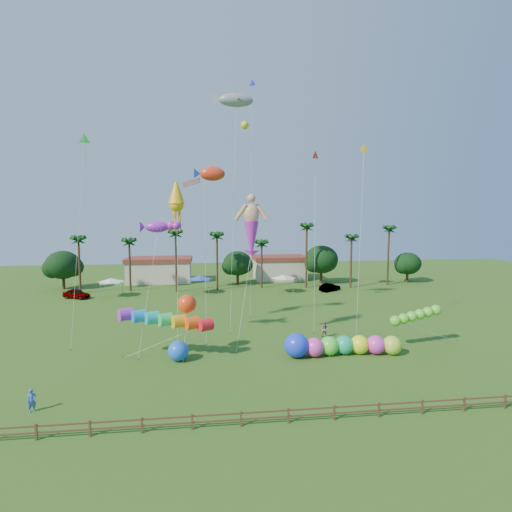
{
  "coord_description": "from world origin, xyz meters",
  "views": [
    {
      "loc": [
        -5.09,
        -29.54,
        13.11
      ],
      "look_at": [
        0.0,
        10.0,
        9.0
      ],
      "focal_mm": 28.0,
      "sensor_mm": 36.0,
      "label": 1
    }
  ],
  "objects": [
    {
      "name": "squid_kite",
      "position": [
        -8.12,
        15.42,
        14.24
      ],
      "size": [
        1.83,
        5.6,
        16.77
      ],
      "color": "yellow",
      "rests_on": "ground"
    },
    {
      "name": "blue_ball",
      "position": [
        -7.59,
        5.89,
        0.92
      ],
      "size": [
        1.85,
        1.85,
        1.85
      ],
      "primitive_type": "sphere",
      "color": "blue",
      "rests_on": "ground"
    },
    {
      "name": "spectator_b",
      "position": [
        7.52,
        10.83,
        0.87
      ],
      "size": [
        1.07,
        1.02,
        1.74
      ],
      "primitive_type": "imported",
      "rotation": [
        0.0,
        0.0,
        -0.59
      ],
      "color": "gray",
      "rests_on": "ground"
    },
    {
      "name": "ground",
      "position": [
        0.0,
        0.0,
        0.0
      ],
      "size": [
        160.0,
        160.0,
        0.0
      ],
      "primitive_type": "plane",
      "color": "#285116",
      "rests_on": "ground"
    },
    {
      "name": "fence",
      "position": [
        0.0,
        -6.0,
        0.61
      ],
      "size": [
        36.12,
        0.12,
        1.0
      ],
      "color": "brown",
      "rests_on": "ground"
    },
    {
      "name": "car_b",
      "position": [
        16.24,
        36.22,
        0.67
      ],
      "size": [
        4.22,
        3.36,
        1.35
      ],
      "primitive_type": "imported",
      "rotation": [
        0.0,
        0.0,
        2.13
      ],
      "color": "#4C4C54",
      "rests_on": "ground"
    },
    {
      "name": "tree_line",
      "position": [
        3.57,
        44.0,
        4.28
      ],
      "size": [
        69.46,
        8.91,
        11.0
      ],
      "color": "#3A2819",
      "rests_on": "ground"
    },
    {
      "name": "tent_row",
      "position": [
        -6.0,
        36.33,
        2.75
      ],
      "size": [
        31.0,
        4.0,
        0.6
      ],
      "color": "white",
      "rests_on": "ground"
    },
    {
      "name": "merman_kite",
      "position": [
        -0.42,
        10.39,
        11.67
      ],
      "size": [
        3.4,
        4.56,
        14.66
      ],
      "color": "tan",
      "rests_on": "ground"
    },
    {
      "name": "delta_kite_green",
      "position": [
        -17.01,
        13.35,
        20.35
      ],
      "size": [
        1.84,
        3.8,
        21.32
      ],
      "color": "#38F04F",
      "rests_on": "ground"
    },
    {
      "name": "shark_kite",
      "position": [
        -1.15,
        20.09,
        26.88
      ],
      "size": [
        5.96,
        8.57,
        27.89
      ],
      "color": "gray",
      "rests_on": "ground"
    },
    {
      "name": "buildings_row",
      "position": [
        -3.09,
        50.0,
        2.0
      ],
      "size": [
        35.0,
        7.0,
        4.0
      ],
      "color": "beige",
      "rests_on": "ground"
    },
    {
      "name": "caterpillar_inflatable",
      "position": [
        7.18,
        5.41,
        0.96
      ],
      "size": [
        11.18,
        2.47,
        2.28
      ],
      "rotation": [
        0.0,
        0.0,
        -0.03
      ],
      "color": "#EF3EB7",
      "rests_on": "ground"
    },
    {
      "name": "spectator_a",
      "position": [
        -16.69,
        -2.37,
        0.78
      ],
      "size": [
        0.68,
        0.61,
        1.56
      ],
      "primitive_type": "imported",
      "rotation": [
        0.0,
        0.0,
        0.53
      ],
      "color": "blue",
      "rests_on": "ground"
    },
    {
      "name": "delta_kite_blue",
      "position": [
        1.3,
        24.18,
        29.19
      ],
      "size": [
        1.32,
        4.23,
        30.81
      ],
      "color": "#191CE5",
      "rests_on": "ground"
    },
    {
      "name": "delta_kite_red",
      "position": [
        7.87,
        16.7,
        19.68
      ],
      "size": [
        1.71,
        4.71,
        20.64
      ],
      "color": "red",
      "rests_on": "ground"
    },
    {
      "name": "orange_ball_kite",
      "position": [
        -6.79,
        7.08,
        4.96
      ],
      "size": [
        2.02,
        2.84,
        5.82
      ],
      "color": "#FA3A14",
      "rests_on": "ground"
    },
    {
      "name": "green_worm",
      "position": [
        13.43,
        6.82,
        2.71
      ],
      "size": [
        10.35,
        3.32,
        3.34
      ],
      "color": "#60D12E",
      "rests_on": "ground"
    },
    {
      "name": "rainbow_tube",
      "position": [
        -7.26,
        6.02,
        3.22
      ],
      "size": [
        9.67,
        3.76,
        3.81
      ],
      "color": "red",
      "rests_on": "ground"
    },
    {
      "name": "delta_kite_yellow",
      "position": [
        12.13,
        12.67,
        19.85
      ],
      "size": [
        2.63,
        4.23,
        20.82
      ],
      "color": "yellow",
      "rests_on": "ground"
    },
    {
      "name": "lobster_kite",
      "position": [
        -9.76,
        10.95,
        11.94
      ],
      "size": [
        4.57,
        6.13,
        12.74
      ],
      "color": "purple",
      "rests_on": "ground"
    },
    {
      "name": "fish_kite",
      "position": [
        -4.16,
        15.58,
        17.65
      ],
      "size": [
        4.43,
        6.96,
        18.54
      ],
      "color": "red",
      "rests_on": "ground"
    },
    {
      "name": "car_a",
      "position": [
        -25.28,
        35.45,
        0.75
      ],
      "size": [
        4.7,
        3.49,
        1.49
      ],
      "primitive_type": "imported",
      "rotation": [
        0.0,
        0.0,
        1.12
      ],
      "color": "#4C4C54",
      "rests_on": "ground"
    }
  ]
}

